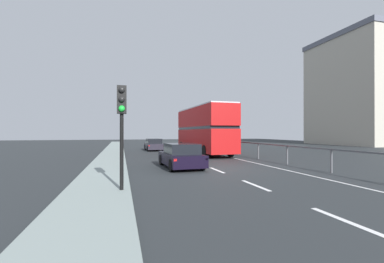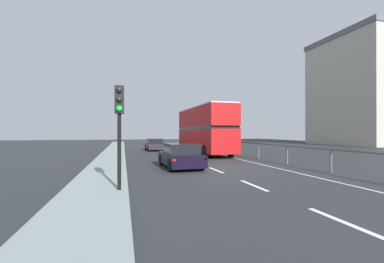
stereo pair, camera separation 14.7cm
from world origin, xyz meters
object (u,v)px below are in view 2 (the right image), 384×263
object	(u,v)px
double_decker_bus_red	(204,129)
traffic_signal_pole	(119,112)
sedan_car_ahead	(154,145)
hatchback_car_near	(180,156)

from	to	relation	value
double_decker_bus_red	traffic_signal_pole	distance (m)	15.93
double_decker_bus_red	sedan_car_ahead	bearing A→B (deg)	122.05
sedan_car_ahead	hatchback_car_near	bearing A→B (deg)	-91.60
double_decker_bus_red	sedan_car_ahead	xyz separation A→B (m)	(-3.91, 5.94, -1.68)
traffic_signal_pole	sedan_car_ahead	distance (m)	20.45
traffic_signal_pole	double_decker_bus_red	bearing A→B (deg)	62.30
double_decker_bus_red	sedan_car_ahead	world-z (taller)	double_decker_bus_red
hatchback_car_near	sedan_car_ahead	xyz separation A→B (m)	(0.23, 14.41, -0.03)
double_decker_bus_red	traffic_signal_pole	xyz separation A→B (m)	(-7.40, -14.10, 0.36)
hatchback_car_near	sedan_car_ahead	distance (m)	14.41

